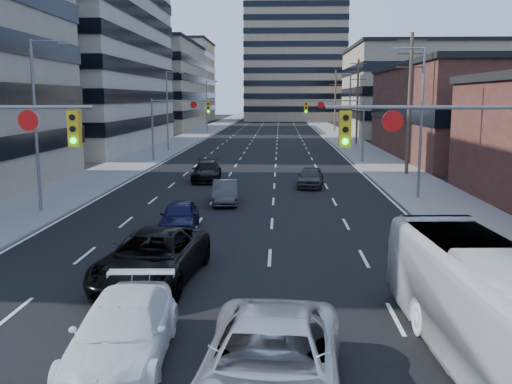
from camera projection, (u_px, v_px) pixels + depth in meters
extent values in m
cube|color=black|center=(271.00, 123.00, 138.27)|extent=(18.00, 300.00, 0.02)
cube|color=slate|center=(224.00, 123.00, 138.73)|extent=(5.00, 300.00, 0.15)
cube|color=slate|center=(318.00, 123.00, 137.79)|extent=(5.00, 300.00, 0.15)
cube|color=#ADA089|center=(37.00, 31.00, 68.08)|extent=(26.00, 34.00, 28.00)
cube|color=gray|center=(143.00, 87.00, 108.37)|extent=(20.00, 30.00, 16.00)
cube|color=#472119|center=(495.00, 113.00, 57.70)|extent=(20.00, 30.00, 9.00)
cube|color=gray|center=(417.00, 92.00, 94.70)|extent=(22.00, 28.00, 14.00)
cube|color=gray|center=(295.00, 11.00, 152.99)|extent=(26.00, 26.00, 58.00)
cube|color=#ADA089|center=(164.00, 82.00, 147.63)|extent=(24.00, 24.00, 20.00)
cube|color=gray|center=(405.00, 98.00, 135.98)|extent=(22.00, 22.00, 12.00)
cube|color=gold|center=(74.00, 129.00, 17.34)|extent=(0.35, 0.28, 1.10)
cylinder|color=black|center=(72.00, 117.00, 17.13)|extent=(0.18, 0.06, 0.18)
cylinder|color=black|center=(73.00, 129.00, 17.18)|extent=(0.18, 0.06, 0.18)
cylinder|color=#0CE526|center=(73.00, 141.00, 17.24)|extent=(0.18, 0.06, 0.18)
cylinder|color=white|center=(28.00, 120.00, 17.33)|extent=(0.64, 0.06, 0.64)
cylinder|color=slate|center=(436.00, 107.00, 16.79)|extent=(6.50, 0.12, 0.12)
cube|color=gold|center=(345.00, 129.00, 17.01)|extent=(0.35, 0.28, 1.10)
cylinder|color=black|center=(346.00, 118.00, 16.79)|extent=(0.18, 0.06, 0.18)
cylinder|color=black|center=(346.00, 130.00, 16.85)|extent=(0.18, 0.06, 0.18)
cylinder|color=#0CE526|center=(345.00, 141.00, 16.91)|extent=(0.18, 0.06, 0.18)
cylinder|color=white|center=(393.00, 121.00, 16.88)|extent=(0.64, 0.06, 0.64)
cylinder|color=slate|center=(153.00, 130.00, 54.40)|extent=(0.18, 0.18, 6.00)
cylinder|color=slate|center=(183.00, 101.00, 53.82)|extent=(6.00, 0.12, 0.12)
cube|color=gold|center=(208.00, 108.00, 53.83)|extent=(0.35, 0.28, 1.10)
cylinder|color=black|center=(208.00, 104.00, 53.62)|extent=(0.18, 0.06, 0.18)
cylinder|color=black|center=(208.00, 108.00, 53.67)|extent=(0.18, 0.06, 0.18)
cylinder|color=#0CE526|center=(208.00, 111.00, 53.73)|extent=(0.18, 0.06, 0.18)
cylinder|color=white|center=(194.00, 105.00, 53.82)|extent=(0.64, 0.06, 0.64)
cylinder|color=slate|center=(363.00, 131.00, 53.59)|extent=(0.18, 0.18, 6.00)
cylinder|color=slate|center=(332.00, 101.00, 53.25)|extent=(6.00, 0.12, 0.12)
cube|color=gold|center=(306.00, 108.00, 53.46)|extent=(0.35, 0.28, 1.10)
cylinder|color=black|center=(306.00, 104.00, 53.24)|extent=(0.18, 0.06, 0.18)
cylinder|color=black|center=(306.00, 108.00, 53.30)|extent=(0.18, 0.06, 0.18)
cylinder|color=#0CE526|center=(306.00, 111.00, 53.35)|extent=(0.18, 0.06, 0.18)
cylinder|color=white|center=(321.00, 105.00, 53.33)|extent=(0.64, 0.06, 0.64)
cylinder|color=#4C3D2D|center=(409.00, 105.00, 44.22)|extent=(0.28, 0.28, 11.00)
cube|color=#4C3D2D|center=(412.00, 40.00, 43.41)|extent=(2.20, 0.10, 0.10)
cube|color=#4C3D2D|center=(412.00, 54.00, 43.58)|extent=(2.20, 0.10, 0.10)
cube|color=#4C3D2D|center=(411.00, 67.00, 43.74)|extent=(2.20, 0.10, 0.10)
cylinder|color=#4C3D2D|center=(357.00, 102.00, 73.79)|extent=(0.28, 0.28, 11.00)
cube|color=#4C3D2D|center=(359.00, 64.00, 72.98)|extent=(2.20, 0.10, 0.10)
cube|color=#4C3D2D|center=(358.00, 71.00, 73.15)|extent=(2.20, 0.10, 0.10)
cube|color=#4C3D2D|center=(358.00, 79.00, 73.31)|extent=(2.20, 0.10, 0.10)
cylinder|color=#4C3D2D|center=(335.00, 101.00, 103.36)|extent=(0.28, 0.28, 11.00)
cube|color=#4C3D2D|center=(336.00, 73.00, 102.55)|extent=(2.20, 0.10, 0.10)
cube|color=#4C3D2D|center=(336.00, 79.00, 102.72)|extent=(2.20, 0.10, 0.10)
cube|color=#4C3D2D|center=(336.00, 85.00, 102.88)|extent=(2.20, 0.10, 0.10)
cylinder|color=slate|center=(36.00, 129.00, 29.54)|extent=(0.16, 0.16, 9.00)
cylinder|color=slate|center=(48.00, 41.00, 28.78)|extent=(1.80, 0.10, 0.10)
cube|color=slate|center=(63.00, 43.00, 28.76)|extent=(0.50, 0.22, 0.14)
cylinder|color=slate|center=(167.00, 112.00, 64.04)|extent=(0.16, 0.16, 9.00)
cylinder|color=slate|center=(174.00, 72.00, 63.28)|extent=(1.80, 0.10, 0.10)
cube|color=slate|center=(182.00, 73.00, 63.26)|extent=(0.50, 0.22, 0.14)
cylinder|color=slate|center=(207.00, 107.00, 98.53)|extent=(0.16, 0.16, 9.00)
cylinder|color=slate|center=(212.00, 81.00, 97.78)|extent=(1.80, 0.10, 0.10)
cube|color=slate|center=(216.00, 81.00, 97.76)|extent=(0.50, 0.22, 0.14)
cylinder|color=slate|center=(421.00, 125.00, 33.61)|extent=(0.16, 0.16, 9.00)
cylinder|color=slate|center=(409.00, 48.00, 32.92)|extent=(1.80, 0.10, 0.10)
cube|color=slate|center=(395.00, 50.00, 32.97)|extent=(0.50, 0.22, 0.14)
cylinder|color=slate|center=(350.00, 111.00, 68.11)|extent=(0.16, 0.16, 9.00)
cylinder|color=slate|center=(343.00, 74.00, 67.42)|extent=(1.80, 0.10, 0.10)
cube|color=slate|center=(336.00, 74.00, 67.47)|extent=(0.50, 0.22, 0.14)
imported|color=black|center=(152.00, 257.00, 18.89)|extent=(3.38, 6.33, 1.69)
imported|color=white|center=(123.00, 332.00, 13.12)|extent=(2.43, 5.36, 1.52)
imported|color=silver|center=(270.00, 366.00, 11.25)|extent=(3.26, 6.33, 1.71)
imported|color=silver|center=(496.00, 311.00, 12.63)|extent=(2.95, 10.17, 2.80)
imported|color=black|center=(179.00, 216.00, 26.23)|extent=(1.87, 4.15, 1.38)
imported|color=#313134|center=(225.00, 192.00, 32.97)|extent=(1.75, 4.17, 1.34)
imported|color=black|center=(207.00, 171.00, 41.98)|extent=(2.28, 5.07, 1.44)
imported|color=#313134|center=(311.00, 177.00, 39.12)|extent=(2.10, 4.23, 1.39)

